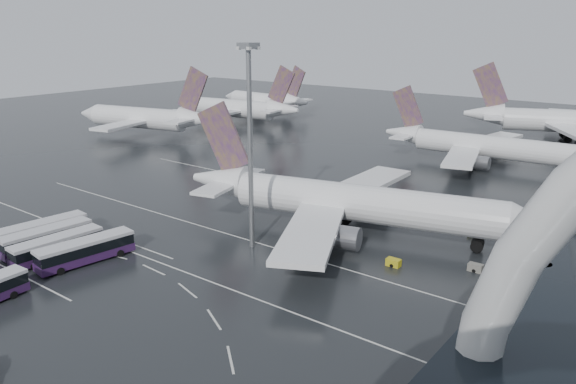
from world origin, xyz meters
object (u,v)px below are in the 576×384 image
Objects in this scene: airliner_gate_c at (572,122)px; jet_remote_mid at (240,109)px; bus_row_near_d at (86,250)px; gse_cart_belly_e at (475,231)px; bus_row_near_c at (57,246)px; floodlight_mast at (250,123)px; jet_remote_west at (147,118)px; bus_row_near_a at (42,231)px; jet_remote_far at (266,101)px; airliner_main at (347,203)px; gse_cart_belly_d at (475,268)px; airliner_gate_b at (482,146)px; bus_row_near_b at (46,238)px; gse_cart_belly_a at (393,262)px.

airliner_gate_c is 1.29× the size of jet_remote_mid.
gse_cart_belly_e is (39.18, 44.12, -1.32)m from bus_row_near_d.
floodlight_mast reaches higher than bus_row_near_c.
jet_remote_west is 3.52× the size of bus_row_near_a.
bus_row_near_c is 63.32m from gse_cart_belly_e.
bus_row_near_d is at bearing -125.61° from airliner_gate_c.
airliner_gate_c is at bearing -13.16° from bus_row_near_a.
bus_row_near_a is 7.58m from bus_row_near_c.
bus_row_near_c is (-38.89, -135.69, -3.71)m from airliner_gate_c.
jet_remote_far reaches higher than bus_row_near_a.
gse_cart_belly_e is (43.92, 45.60, -1.24)m from bus_row_near_c.
jet_remote_west is 33.65m from jet_remote_mid.
airliner_main is 21.00m from floodlight_mast.
floodlight_mast is 15.34× the size of gse_cart_belly_d.
floodlight_mast reaches higher than bus_row_near_d.
airliner_gate_b is 1.11× the size of jet_remote_mid.
airliner_gate_b is at bearing 165.17° from jet_remote_far.
bus_row_near_b is 8.94m from bus_row_near_d.
bus_row_near_a is at bearing -139.54° from gse_cart_belly_e.
jet_remote_mid reaches higher than bus_row_near_b.
airliner_gate_c reaches higher than jet_remote_west.
bus_row_near_c is (4.17, -0.79, -0.03)m from bus_row_near_b.
gse_cart_belly_a is at bearing 140.68° from jet_remote_far.
floodlight_mast is (26.50, 18.29, 16.83)m from bus_row_near_a.
bus_row_near_a is 1.04× the size of bus_row_near_c.
bus_row_near_b is (-31.46, -33.08, -3.17)m from airliner_main.
airliner_main reaches higher than bus_row_near_d.
jet_remote_far is (-90.83, 89.25, -0.24)m from airliner_main.
bus_row_near_b is 4.25m from bus_row_near_c.
jet_remote_far is 136.01m from bus_row_near_b.
jet_remote_far is 3.19× the size of bus_row_near_c.
airliner_gate_c is at bearing -158.65° from jet_remote_west.
airliner_main is at bearing -27.05° from bus_row_near_d.
jet_remote_west is 3.58× the size of bus_row_near_b.
bus_row_near_b is at bearing 83.01° from bus_row_near_c.
airliner_main is 30.25× the size of gse_cart_belly_e.
airliner_main reaches higher than airliner_gate_b.
airliner_gate_b is 1.21× the size of jet_remote_far.
bus_row_near_a is at bearing -151.18° from airliner_main.
floodlight_mast is at bearing -121.02° from airliner_gate_c.
jet_remote_far is 144.99m from gse_cart_belly_d.
gse_cart_belly_d is at bearing -19.45° from airliner_main.
bus_row_near_d reaches higher than gse_cart_belly_a.
jet_remote_west is at bearing 158.59° from gse_cart_belly_a.
gse_cart_belly_e is (107.47, -77.52, -4.21)m from jet_remote_far.
floodlight_mast is 27.91m from gse_cart_belly_a.
jet_remote_far reaches higher than bus_row_near_b.
gse_cart_belly_e is at bearing -43.64° from bus_row_near_a.
jet_remote_far is 3.03× the size of bus_row_near_d.
jet_remote_far is at bearing 144.19° from gse_cart_belly_e.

